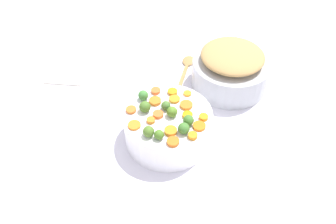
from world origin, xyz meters
TOP-DOWN VIEW (x-y plane):
  - tabletop at (0.00, 0.00)m, footprint 2.40×2.40m
  - serving_bowl_carrots at (-0.02, -0.06)m, footprint 0.27×0.27m
  - metal_pot at (0.32, -0.15)m, footprint 0.28×0.28m
  - stuffing_mound at (0.32, -0.15)m, footprint 0.22×0.22m
  - carrot_slice_0 at (0.01, -0.16)m, footprint 0.03×0.03m
  - carrot_slice_1 at (-0.07, -0.16)m, footprint 0.03×0.03m
  - carrot_slice_2 at (-0.05, 0.05)m, footprint 0.04×0.04m
  - carrot_slice_3 at (-0.11, -0.12)m, footprint 0.05×0.05m
  - carrot_slice_4 at (0.04, -0.09)m, footprint 0.04×0.04m
  - carrot_slice_5 at (-0.04, -0.03)m, footprint 0.03×0.03m
  - carrot_slice_6 at (-0.08, -0.10)m, footprint 0.04×0.04m
  - carrot_slice_7 at (0.00, -0.11)m, footprint 0.04×0.04m
  - carrot_slice_8 at (-0.07, -0.03)m, footprint 0.03×0.03m
  - carrot_slice_9 at (0.07, -0.03)m, footprint 0.04×0.04m
  - carrot_slice_10 at (0.01, 0.00)m, footprint 0.05×0.05m
  - carrot_slice_11 at (-0.02, -0.16)m, footprint 0.04×0.04m
  - carrot_slice_12 at (-0.10, 0.01)m, footprint 0.05×0.05m
  - carrot_slice_13 at (0.05, 0.02)m, footprint 0.04×0.04m
  - carrot_slice_14 at (0.05, -0.05)m, footprint 0.04×0.04m
  - carrot_slice_15 at (0.09, -0.08)m, footprint 0.03×0.03m
  - brussels_sprout_0 at (-0.11, -0.08)m, footprint 0.03×0.03m
  - brussels_sprout_1 at (-0.02, -0.07)m, footprint 0.03×0.03m
  - brussels_sprout_2 at (-0.06, -0.13)m, footprint 0.03×0.03m
  - brussels_sprout_3 at (0.00, -0.04)m, footprint 0.03×0.03m
  - brussels_sprout_4 at (-0.03, -0.13)m, footprint 0.03×0.03m
  - brussels_sprout_5 at (-0.03, 0.01)m, footprint 0.04×0.04m
  - brussels_sprout_6 at (0.01, 0.04)m, footprint 0.03×0.03m
  - brussels_sprout_7 at (-0.12, -0.04)m, footprint 0.03×0.03m
  - wooden_spoon at (0.33, 0.03)m, footprint 0.27×0.08m
  - dish_towel at (0.10, 0.43)m, footprint 0.17×0.18m

SIDE VIEW (x-z plane):
  - tabletop at x=0.00m, z-range 0.00..0.02m
  - dish_towel at x=0.10m, z-range 0.02..0.03m
  - wooden_spoon at x=0.33m, z-range 0.02..0.03m
  - metal_pot at x=0.32m, z-range 0.02..0.13m
  - serving_bowl_carrots at x=-0.02m, z-range 0.02..0.13m
  - carrot_slice_15 at x=0.09m, z-range 0.13..0.14m
  - carrot_slice_12 at x=-0.10m, z-range 0.13..0.14m
  - carrot_slice_11 at x=-0.02m, z-range 0.13..0.14m
  - carrot_slice_14 at x=0.05m, z-range 0.13..0.14m
  - carrot_slice_2 at x=-0.05m, z-range 0.13..0.14m
  - carrot_slice_4 at x=0.04m, z-range 0.13..0.14m
  - carrot_slice_9 at x=0.07m, z-range 0.13..0.14m
  - carrot_slice_7 at x=0.00m, z-range 0.13..0.14m
  - carrot_slice_3 at x=-0.11m, z-range 0.13..0.14m
  - carrot_slice_10 at x=0.01m, z-range 0.13..0.14m
  - carrot_slice_13 at x=0.05m, z-range 0.13..0.14m
  - carrot_slice_8 at x=-0.07m, z-range 0.13..0.14m
  - carrot_slice_0 at x=0.01m, z-range 0.13..0.14m
  - carrot_slice_5 at x=-0.04m, z-range 0.13..0.14m
  - carrot_slice_6 at x=-0.08m, z-range 0.13..0.14m
  - carrot_slice_1 at x=-0.07m, z-range 0.13..0.14m
  - brussels_sprout_0 at x=-0.11m, z-range 0.13..0.16m
  - brussels_sprout_3 at x=0.00m, z-range 0.13..0.16m
  - brussels_sprout_6 at x=0.01m, z-range 0.13..0.16m
  - brussels_sprout_4 at x=-0.03m, z-range 0.13..0.16m
  - brussels_sprout_1 at x=-0.02m, z-range 0.13..0.16m
  - brussels_sprout_7 at x=-0.12m, z-range 0.13..0.16m
  - brussels_sprout_2 at x=-0.06m, z-range 0.13..0.16m
  - brussels_sprout_5 at x=-0.03m, z-range 0.13..0.16m
  - stuffing_mound at x=0.32m, z-range 0.13..0.18m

